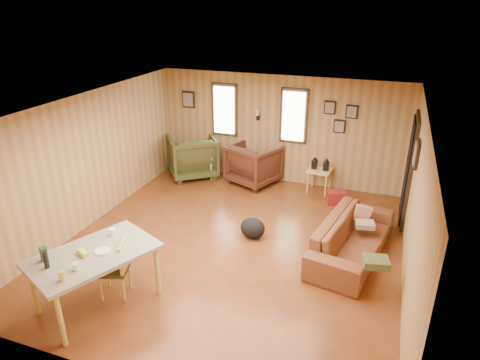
% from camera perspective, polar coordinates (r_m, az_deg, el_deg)
% --- Properties ---
extents(room, '(5.54, 6.04, 2.44)m').
position_cam_1_polar(room, '(7.03, 0.95, 0.59)').
color(room, brown).
rests_on(room, ground).
extents(sofa, '(1.03, 2.28, 0.86)m').
position_cam_1_polar(sofa, '(7.15, 14.83, -6.74)').
color(sofa, brown).
rests_on(sofa, ground).
extents(recliner_brown, '(1.25, 1.22, 1.01)m').
position_cam_1_polar(recliner_brown, '(9.59, 1.90, 2.42)').
color(recliner_brown, '#502618').
rests_on(recliner_brown, ground).
extents(recliner_green, '(1.42, 1.41, 1.07)m').
position_cam_1_polar(recliner_green, '(10.03, -6.39, 3.44)').
color(recliner_green, '#3F461F').
rests_on(recliner_green, ground).
extents(end_table, '(0.57, 0.53, 0.67)m').
position_cam_1_polar(end_table, '(10.03, -4.77, 2.55)').
color(end_table, '#FFE471').
rests_on(end_table, ground).
extents(side_table, '(0.53, 0.53, 0.79)m').
position_cam_1_polar(side_table, '(9.30, 10.62, 1.54)').
color(side_table, '#FFE471').
rests_on(side_table, ground).
extents(cooler, '(0.45, 0.38, 0.27)m').
position_cam_1_polar(cooler, '(8.98, 12.68, -2.24)').
color(cooler, maroon).
rests_on(cooler, ground).
extents(backpack, '(0.52, 0.45, 0.38)m').
position_cam_1_polar(backpack, '(7.52, 1.70, -6.44)').
color(backpack, black).
rests_on(backpack, ground).
extents(sofa_pillows, '(0.67, 1.55, 0.32)m').
position_cam_1_polar(sofa_pillows, '(6.92, 16.85, -7.49)').
color(sofa_pillows, '#484E2C').
rests_on(sofa_pillows, sofa).
extents(dining_table, '(1.54, 1.85, 1.05)m').
position_cam_1_polar(dining_table, '(6.04, -19.05, -9.83)').
color(dining_table, gray).
rests_on(dining_table, ground).
extents(dining_chair, '(0.49, 0.49, 0.86)m').
position_cam_1_polar(dining_chair, '(6.28, -15.94, -10.91)').
color(dining_chair, '#3F461F').
rests_on(dining_chair, ground).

